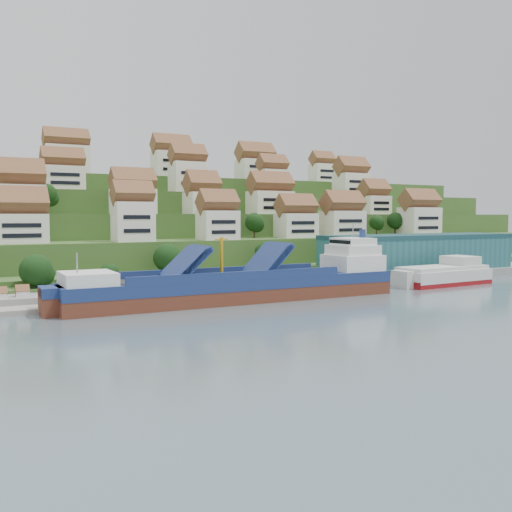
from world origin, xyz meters
TOP-DOWN VIEW (x-y plane):
  - ground at (0.00, 0.00)m, footprint 300.00×300.00m
  - quay at (20.00, 15.00)m, footprint 180.00×14.00m
  - hillside at (0.00, 103.55)m, footprint 260.00×128.00m
  - hillside_village at (-1.92, 60.88)m, footprint 160.80×63.29m
  - hillside_trees at (-10.29, 44.37)m, footprint 143.77×62.77m
  - warehouse at (52.00, 17.00)m, footprint 60.00×15.00m
  - flagpole at (18.11, 10.00)m, footprint 1.28×0.16m
  - cargo_ship at (-12.21, -0.31)m, footprint 70.98×11.58m
  - second_ship at (44.86, 0.45)m, footprint 26.99×11.32m

SIDE VIEW (x-z plane):
  - ground at x=0.00m, z-range 0.00..0.00m
  - quay at x=20.00m, z-range 0.00..2.20m
  - second_ship at x=44.86m, z-range -1.52..6.16m
  - cargo_ship at x=-12.21m, z-range -4.77..10.86m
  - flagpole at x=18.11m, z-range 2.88..10.88m
  - warehouse at x=52.00m, z-range 2.20..12.20m
  - hillside at x=0.00m, z-range -4.84..26.16m
  - hillside_trees at x=-10.29m, z-range 0.94..31.91m
  - hillside_village at x=-1.92m, z-range 9.96..39.09m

